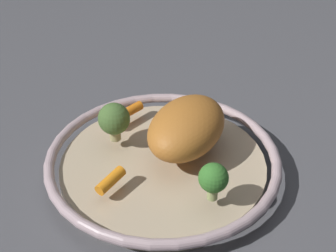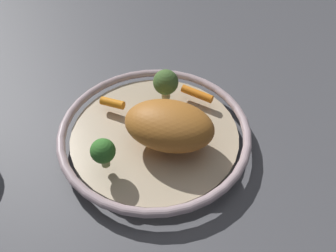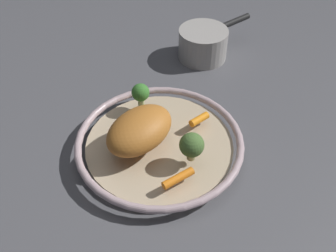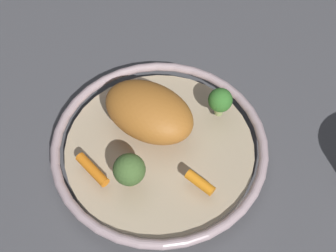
# 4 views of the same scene
# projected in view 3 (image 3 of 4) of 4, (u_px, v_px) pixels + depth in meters

# --- Properties ---
(ground_plane) EXTENTS (1.84, 1.84, 0.00)m
(ground_plane) POSITION_uv_depth(u_px,v_px,m) (160.00, 151.00, 0.80)
(ground_plane) COLOR #4C4C51
(serving_bowl) EXTENTS (0.34, 0.34, 0.04)m
(serving_bowl) POSITION_uv_depth(u_px,v_px,m) (159.00, 144.00, 0.79)
(serving_bowl) COLOR tan
(serving_bowl) RESTS_ON ground_plane
(roast_chicken_piece) EXTENTS (0.13, 0.17, 0.07)m
(roast_chicken_piece) POSITION_uv_depth(u_px,v_px,m) (140.00, 130.00, 0.74)
(roast_chicken_piece) COLOR #AF6827
(roast_chicken_piece) RESTS_ON serving_bowl
(baby_carrot_right) EXTENTS (0.03, 0.05, 0.02)m
(baby_carrot_right) POSITION_uv_depth(u_px,v_px,m) (199.00, 119.00, 0.81)
(baby_carrot_right) COLOR orange
(baby_carrot_right) RESTS_ON serving_bowl
(baby_carrot_back) EXTENTS (0.04, 0.06, 0.02)m
(baby_carrot_back) POSITION_uv_depth(u_px,v_px,m) (178.00, 178.00, 0.69)
(baby_carrot_back) COLOR orange
(baby_carrot_back) RESTS_ON serving_bowl
(broccoli_floret_edge) EXTENTS (0.05, 0.05, 0.06)m
(broccoli_floret_edge) POSITION_uv_depth(u_px,v_px,m) (192.00, 145.00, 0.71)
(broccoli_floret_edge) COLOR tan
(broccoli_floret_edge) RESTS_ON serving_bowl
(broccoli_floret_small) EXTENTS (0.04, 0.04, 0.05)m
(broccoli_floret_small) POSITION_uv_depth(u_px,v_px,m) (141.00, 93.00, 0.83)
(broccoli_floret_small) COLOR #99A766
(broccoli_floret_small) RESTS_ON serving_bowl
(saucepan) EXTENTS (0.14, 0.22, 0.08)m
(saucepan) POSITION_uv_depth(u_px,v_px,m) (203.00, 44.00, 1.02)
(saucepan) COLOR #9E9993
(saucepan) RESTS_ON ground_plane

